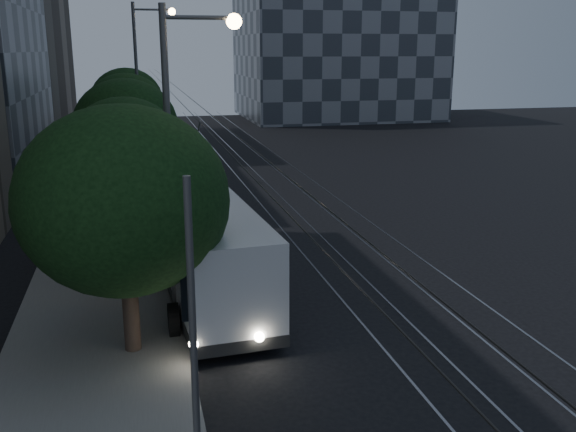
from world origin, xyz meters
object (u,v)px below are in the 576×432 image
(car_white_c, at_px, (165,151))
(streetlamp_near, at_px, (183,138))
(trolleybus, at_px, (200,238))
(car_white_a, at_px, (168,174))
(car_white_d, at_px, (180,146))
(car_white_b, at_px, (172,169))
(streetlamp_far, at_px, (144,77))
(pickup_silver, at_px, (213,213))

(car_white_c, xyz_separation_m, streetlamp_near, (-0.83, -30.68, 5.05))
(trolleybus, height_order, car_white_a, trolleybus)
(car_white_d, bearing_deg, car_white_b, -110.23)
(car_white_a, distance_m, streetlamp_near, 20.98)
(streetlamp_near, distance_m, streetlamp_far, 22.31)
(car_white_d, height_order, streetlamp_near, streetlamp_near)
(car_white_a, xyz_separation_m, streetlamp_far, (-1.04, 1.89, 5.68))
(car_white_c, bearing_deg, streetlamp_near, -87.75)
(car_white_c, relative_size, streetlamp_far, 0.34)
(trolleybus, xyz_separation_m, streetlamp_near, (-0.70, -3.07, 3.92))
(car_white_c, distance_m, streetlamp_far, 10.33)
(car_white_c, xyz_separation_m, car_white_d, (1.27, 1.38, 0.10))
(trolleybus, xyz_separation_m, car_white_c, (0.13, 27.61, -1.13))
(car_white_d, relative_size, streetlamp_far, 0.38)
(car_white_c, bearing_deg, streetlamp_far, -95.53)
(car_white_c, relative_size, streetlamp_near, 0.39)
(streetlamp_far, bearing_deg, car_white_c, 80.67)
(pickup_silver, xyz_separation_m, streetlamp_far, (-2.57, 11.80, 5.74))
(trolleybus, bearing_deg, pickup_silver, 75.94)
(trolleybus, bearing_deg, streetlamp_far, 89.81)
(car_white_d, bearing_deg, trolleybus, -106.01)
(car_white_b, relative_size, car_white_d, 1.26)
(car_white_d, height_order, streetlamp_far, streetlamp_far)
(car_white_d, xyz_separation_m, streetlamp_far, (-2.64, -9.78, 5.76))
(pickup_silver, height_order, car_white_d, pickup_silver)
(pickup_silver, height_order, car_white_a, car_white_a)
(car_white_a, bearing_deg, pickup_silver, -74.85)
(trolleybus, bearing_deg, car_white_d, 83.34)
(car_white_a, distance_m, streetlamp_far, 6.08)
(streetlamp_far, bearing_deg, trolleybus, -86.30)
(pickup_silver, relative_size, car_white_d, 1.26)
(car_white_b, height_order, car_white_d, car_white_b)
(trolleybus, relative_size, streetlamp_far, 1.17)
(car_white_a, bearing_deg, trolleybus, -82.96)
(streetlamp_near, bearing_deg, streetlamp_far, 91.41)
(pickup_silver, bearing_deg, trolleybus, -102.23)
(pickup_silver, xyz_separation_m, streetlamp_near, (-2.03, -10.49, 4.93))
(car_white_c, distance_m, streetlamp_near, 31.10)
(trolleybus, height_order, car_white_c, trolleybus)
(streetlamp_near, relative_size, streetlamp_far, 0.86)
(trolleybus, height_order, car_white_b, trolleybus)
(car_white_a, relative_size, streetlamp_near, 0.49)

